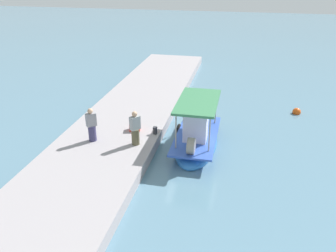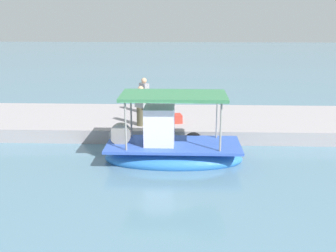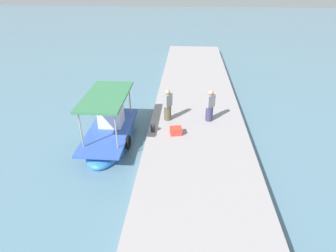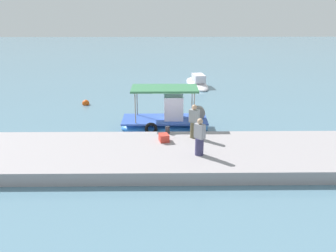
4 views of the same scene
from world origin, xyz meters
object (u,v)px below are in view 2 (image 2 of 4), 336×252
Objects in this scene: main_fishing_boat at (171,149)px; fisherman_by_crate at (144,97)px; fisherman_near_bollard at (141,108)px; cargo_crate at (176,118)px; mooring_bollard at (171,125)px.

fisherman_by_crate is (1.48, -5.12, 0.89)m from main_fishing_boat.
fisherman_near_bollard is 1.75m from cargo_crate.
mooring_bollard is 1.20m from cargo_crate.
main_fishing_boat is 2.95× the size of fisherman_near_bollard.
main_fishing_boat is at bearing 91.33° from mooring_bollard.
mooring_bollard reaches higher than cargo_crate.
fisherman_near_bollard is at bearing -25.71° from mooring_bollard.
cargo_crate is at bearing -92.46° from main_fishing_boat.
main_fishing_boat is 3.31m from fisherman_near_bollard.
fisherman_by_crate is 4.57× the size of mooring_bollard.
fisherman_near_bollard is 1.01× the size of fisherman_by_crate.
main_fishing_boat reaches higher than cargo_crate.
cargo_crate is (-1.56, -0.53, -0.61)m from fisherman_near_bollard.
fisherman_near_bollard is at bearing 91.77° from fisherman_by_crate.
mooring_bollard is (-1.36, 0.65, -0.61)m from fisherman_near_bollard.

